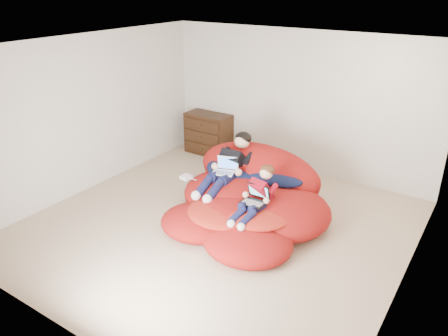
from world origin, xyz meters
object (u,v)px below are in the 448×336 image
dresser (208,134)px  older_boy (230,163)px  younger_boy (258,193)px  laptop_white (225,168)px  beanbag_pile (249,198)px  laptop_black (256,198)px

dresser → older_boy: size_ratio=0.69×
dresser → younger_boy: size_ratio=0.96×
dresser → older_boy: bearing=-45.7°
older_boy → younger_boy: (0.77, -0.52, -0.08)m
dresser → laptop_white: dresser is taller
older_boy → beanbag_pile: bearing=-19.3°
laptop_black → laptop_white: bearing=150.7°
younger_boy → dresser: bearing=137.9°
laptop_white → laptop_black: bearing=-29.3°
laptop_white → laptop_black: size_ratio=1.13×
older_boy → younger_boy: size_ratio=1.39×
laptop_black → beanbag_pile: bearing=128.5°
laptop_black → younger_boy: bearing=90.0°
dresser → older_boy: 2.18m
beanbag_pile → younger_boy: (0.33, -0.36, 0.33)m
laptop_black → dresser: bearing=137.1°
dresser → beanbag_pile: (1.95, -1.71, -0.14)m
older_boy → laptop_black: (0.77, -0.57, -0.12)m
laptop_white → laptop_black: (0.77, -0.43, -0.09)m
beanbag_pile → older_boy: 0.62m
younger_boy → laptop_white: 0.86m
dresser → laptop_white: 2.28m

